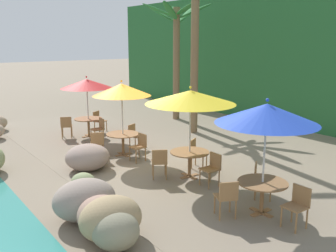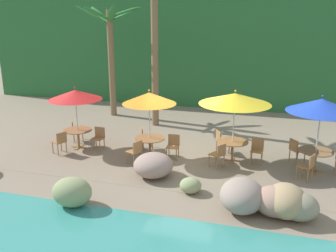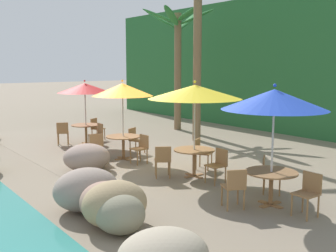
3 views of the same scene
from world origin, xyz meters
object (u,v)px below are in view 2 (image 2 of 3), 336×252
(umbrella_yellow, at_px, (235,99))
(chair_blue_left, at_px, (308,165))
(umbrella_red, at_px, (75,95))
(chair_blue_inland, at_px, (296,149))
(chair_orange_seaward, at_px, (173,145))
(dining_table_yellow, at_px, (233,144))
(umbrella_blue, at_px, (322,105))
(chair_red_left, at_px, (60,141))
(chair_orange_left, at_px, (135,151))
(chair_yellow_inland, at_px, (221,140))
(chair_yellow_seaward, at_px, (257,149))
(chair_red_seaward, at_px, (99,137))
(dining_table_red, at_px, (78,133))
(umbrella_orange, at_px, (149,98))
(chair_orange_inland, at_px, (145,136))
(dining_table_orange, at_px, (150,141))
(dining_table_blue, at_px, (316,154))
(palm_tree_second, at_px, (155,27))
(chair_yellow_left, at_px, (219,154))
(palm_tree_nearest, at_px, (110,40))
(chair_red_inland, at_px, (76,129))

(umbrella_yellow, distance_m, chair_blue_left, 3.18)
(umbrella_red, height_order, chair_blue_inland, umbrella_red)
(chair_orange_seaward, relative_size, dining_table_yellow, 0.79)
(umbrella_blue, bearing_deg, chair_red_left, -174.49)
(chair_orange_left, height_order, chair_blue_left, same)
(dining_table_yellow, height_order, chair_yellow_inland, chair_yellow_inland)
(chair_yellow_seaward, distance_m, chair_blue_inland, 1.34)
(chair_red_left, height_order, umbrella_yellow, umbrella_yellow)
(chair_red_seaward, bearing_deg, chair_blue_inland, 5.09)
(umbrella_blue, bearing_deg, chair_blue_inland, 133.28)
(dining_table_red, bearing_deg, umbrella_orange, -3.24)
(dining_table_red, relative_size, chair_red_left, 1.26)
(chair_orange_inland, relative_size, umbrella_yellow, 0.34)
(umbrella_blue, distance_m, chair_blue_left, 1.95)
(dining_table_orange, relative_size, umbrella_blue, 0.42)
(umbrella_red, bearing_deg, chair_orange_inland, 12.32)
(chair_orange_left, bearing_deg, dining_table_orange, 72.70)
(chair_red_seaward, relative_size, dining_table_blue, 0.79)
(umbrella_orange, xyz_separation_m, dining_table_blue, (5.67, 0.23, -1.59))
(umbrella_red, height_order, dining_table_blue, umbrella_red)
(umbrella_yellow, bearing_deg, chair_yellow_inland, 126.12)
(umbrella_blue, relative_size, palm_tree_second, 0.38)
(dining_table_orange, relative_size, chair_orange_inland, 1.26)
(chair_orange_left, relative_size, chair_blue_inland, 1.00)
(dining_table_yellow, xyz_separation_m, dining_table_blue, (2.73, -0.21, 0.00))
(umbrella_yellow, xyz_separation_m, chair_blue_left, (2.45, -1.01, -1.76))
(chair_red_seaward, distance_m, chair_orange_seaward, 3.00)
(chair_red_seaward, xyz_separation_m, dining_table_yellow, (5.08, 0.23, 0.10))
(dining_table_orange, relative_size, chair_yellow_inland, 1.26)
(dining_table_orange, height_order, chair_blue_left, chair_blue_left)
(umbrella_yellow, distance_m, dining_table_blue, 3.20)
(chair_yellow_left, bearing_deg, chair_orange_left, -170.29)
(dining_table_blue, bearing_deg, chair_yellow_inland, 164.53)
(dining_table_orange, xyz_separation_m, palm_tree_nearest, (-3.73, 5.14, 3.19))
(chair_red_seaward, height_order, chair_orange_seaward, same)
(umbrella_red, relative_size, dining_table_blue, 2.20)
(umbrella_red, bearing_deg, dining_table_blue, 0.41)
(chair_orange_seaward, relative_size, umbrella_yellow, 0.34)
(chair_red_left, distance_m, chair_orange_left, 3.05)
(chair_red_seaward, height_order, chair_blue_left, same)
(dining_table_orange, bearing_deg, umbrella_orange, -172.87)
(dining_table_orange, relative_size, chair_blue_inland, 1.26)
(chair_orange_seaward, distance_m, dining_table_yellow, 2.11)
(dining_table_orange, relative_size, dining_table_blue, 1.00)
(dining_table_orange, height_order, chair_yellow_seaward, chair_yellow_seaward)
(dining_table_red, height_order, chair_red_inland, chair_red_inland)
(chair_orange_left, bearing_deg, chair_blue_inland, 17.38)
(umbrella_yellow, height_order, chair_yellow_seaward, umbrella_yellow)
(chair_blue_left, bearing_deg, dining_table_orange, 173.91)
(dining_table_yellow, bearing_deg, chair_blue_inland, 10.97)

